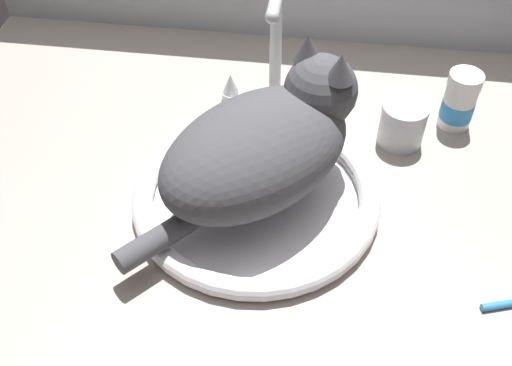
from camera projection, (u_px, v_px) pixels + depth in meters
countertop at (242, 195)px, 93.30cm from camera, size 109.48×83.60×3.00cm
sink_basin at (256, 195)px, 89.32cm from camera, size 36.08×36.08×3.08cm
faucet at (275, 65)px, 99.99cm from camera, size 18.34×9.43×21.76cm
cat at (268, 143)px, 83.63cm from camera, size 33.44×35.17×19.08cm
pill_bottle at (459, 102)px, 99.00cm from camera, size 5.41×5.41×10.16cm
metal_jar at (402, 124)px, 96.90cm from camera, size 7.33×7.33×7.28cm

